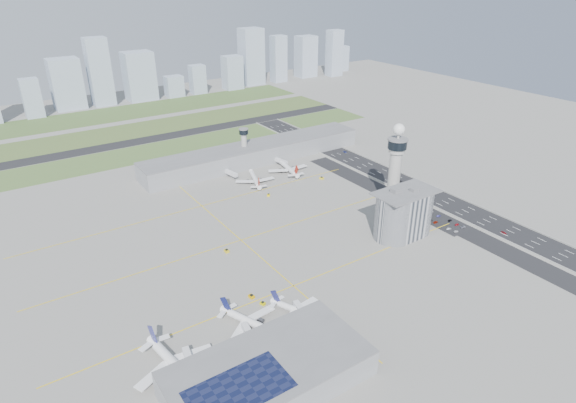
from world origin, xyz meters
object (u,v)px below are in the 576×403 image
airplane_near_a (175,361)px  jet_bridge_near_1 (254,345)px  car_lot_4 (424,215)px  secondary_tower (244,143)px  tug_0 (181,361)px  car_lot_11 (424,207)px  admin_building (404,213)px  airplane_near_c (301,309)px  control_tower (395,165)px  jet_bridge_near_2 (307,321)px  jet_bridge_far_1 (276,161)px  car_lot_10 (431,212)px  tug_2 (263,303)px  car_lot_5 (416,212)px  airplane_far_b (288,165)px  car_lot_2 (436,222)px  car_lot_6 (463,227)px  car_hw_4 (297,138)px  tug_3 (227,251)px  car_hw_2 (345,152)px  car_hw_1 (400,181)px  tug_5 (322,178)px  car_lot_0 (456,231)px  car_lot_7 (457,224)px  tug_1 (251,296)px  airplane_far_a (255,176)px  car_lot_3 (430,220)px  jet_bridge_near_0 (193,373)px  car_lot_1 (449,229)px  car_hw_0 (504,233)px  car_lot_9 (439,216)px  car_lot_8 (450,220)px  jet_bridge_far_0 (226,172)px  airplane_near_b (252,319)px

airplane_near_a → jet_bridge_near_1: size_ratio=3.14×
car_lot_4 → secondary_tower: bearing=24.1°
tug_0 → car_lot_11: tug_0 is taller
admin_building → airplane_near_c: 108.77m
control_tower → tug_0: size_ratio=20.21×
jet_bridge_near_2 → jet_bridge_far_1: size_ratio=1.00×
car_lot_11 → car_lot_10: bearing=172.0°
tug_2 → car_lot_11: bearing=170.7°
car_lot_5 → admin_building: bearing=111.4°
car_lot_10 → airplane_far_b: bearing=11.2°
airplane_far_b → car_lot_2: size_ratio=10.74×
airplane_near_c → car_lot_6: 145.62m
car_hw_4 → tug_3: bearing=-133.8°
jet_bridge_near_1 → car_lot_10: jet_bridge_near_1 is taller
car_hw_2 → tug_0: bearing=-139.1°
car_hw_1 → car_lot_5: bearing=-119.0°
airplane_near_a → secondary_tower: bearing=135.4°
tug_5 → car_lot_11: size_ratio=0.89×
tug_3 → car_lot_0: (138.39, -62.62, -0.38)m
tug_0 → car_lot_7: tug_0 is taller
airplane_near_c → tug_1: bearing=-178.7°
airplane_far_a → tug_3: airplane_far_a is taller
jet_bridge_near_2 → car_lot_3: 140.93m
jet_bridge_near_0 → car_hw_2: (235.63, 181.09, -2.23)m
airplane_far_b → airplane_far_a: bearing=109.3°
secondary_tower → car_hw_1: bearing=-52.0°
airplane_near_a → airplane_near_c: 66.16m
tug_3 → car_hw_4: size_ratio=0.89×
secondary_tower → airplane_near_a: 251.70m
car_lot_1 → car_lot_7: size_ratio=0.95×
airplane_far_b → tug_1: 179.36m
car_lot_10 → tug_1: bearing=87.8°
tug_2 → car_lot_3: size_ratio=0.66×
car_lot_0 → car_hw_0: bearing=-118.2°
airplane_far_b → tug_1: size_ratio=13.01×
airplane_near_c → car_lot_9: bearing=79.5°
car_lot_6 → jet_bridge_far_1: bearing=17.0°
secondary_tower → airplane_near_a: secondary_tower is taller
jet_bridge_near_2 → car_lot_2: 141.06m
tug_0 → car_lot_8: bearing=-61.5°
car_hw_4 → tug_2: bearing=-126.5°
car_hw_2 → jet_bridge_far_0: bearing=179.6°
airplane_near_b → car_lot_11: size_ratio=10.30×
jet_bridge_far_1 → car_lot_5: (31.47, -137.54, -2.19)m
admin_building → jet_bridge_near_1: (-134.99, -39.00, -12.45)m
jet_bridge_far_0 → car_lot_6: 193.75m
secondary_tower → airplane_far_b: secondary_tower is taller
airplane_near_b → car_lot_1: size_ratio=10.77×
jet_bridge_far_1 → car_lot_1: 170.29m
jet_bridge_far_1 → car_lot_5: size_ratio=3.50×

